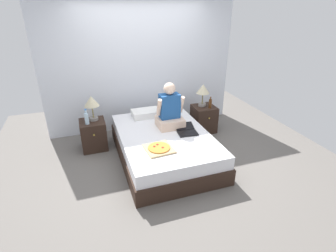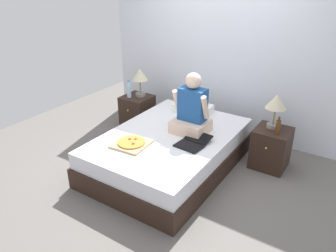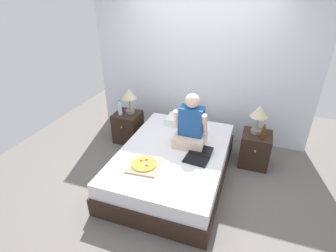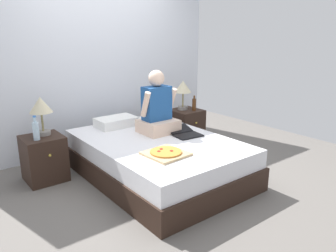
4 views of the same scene
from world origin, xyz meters
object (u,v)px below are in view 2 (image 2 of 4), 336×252
water_bottle (129,90)px  laptop (192,143)px  nightstand_left (137,112)px  nightstand_right (271,148)px  lamp_on_left_nightstand (140,76)px  beer_bottle (278,127)px  pizza_box (131,143)px  lamp_on_right_nightstand (276,104)px  bed (170,151)px  person_seated (192,111)px

water_bottle → laptop: bearing=-24.9°
nightstand_left → nightstand_right: same height
lamp_on_left_nightstand → beer_bottle: 2.26m
water_bottle → beer_bottle: bearing=-0.2°
pizza_box → lamp_on_right_nightstand: bearing=44.0°
lamp_on_right_nightstand → laptop: bearing=-129.0°
beer_bottle → laptop: bearing=-138.2°
nightstand_left → bed: bearing=-33.6°
bed → laptop: (0.37, -0.08, 0.26)m
lamp_on_left_nightstand → laptop: lamp_on_left_nightstand is taller
nightstand_right → pizza_box: nightstand_right is taller
bed → laptop: size_ratio=4.86×
water_bottle → person_seated: 1.43m
lamp_on_left_nightstand → person_seated: bearing=-23.8°
lamp_on_right_nightstand → laptop: lamp_on_right_nightstand is taller
bed → lamp_on_left_nightstand: bearing=143.6°
lamp_on_right_nightstand → pizza_box: size_ratio=1.05×
bed → water_bottle: 1.41m
nightstand_left → beer_bottle: (2.28, -0.10, 0.36)m
bed → nightstand_left: (-1.11, 0.73, 0.04)m
nightstand_left → pizza_box: (0.87, -1.22, 0.22)m
water_bottle → pizza_box: size_ratio=0.64×
lamp_on_left_nightstand → pizza_box: bearing=-56.7°
water_bottle → lamp_on_right_nightstand: 2.27m
bed → water_bottle: (-1.19, 0.64, 0.42)m
lamp_on_right_nightstand → water_bottle: bearing=-176.5°
nightstand_right → laptop: (-0.73, -0.81, 0.22)m
nightstand_right → person_seated: size_ratio=0.69×
laptop → person_seated: bearing=121.3°
lamp_on_left_nightstand → bed: bearing=-36.4°
lamp_on_right_nightstand → pizza_box: (-1.31, -1.27, -0.37)m
nightstand_left → laptop: bearing=-28.8°
bed → water_bottle: water_bottle is taller
nightstand_right → pizza_box: bearing=-137.8°
beer_bottle → pizza_box: bearing=-141.6°
bed → lamp_on_left_nightstand: size_ratio=4.76×
nightstand_left → nightstand_right: (2.21, 0.00, 0.00)m
pizza_box → person_seated: bearing=59.7°
beer_bottle → lamp_on_left_nightstand: bearing=176.2°
nightstand_right → lamp_on_right_nightstand: bearing=120.9°
lamp_on_left_nightstand → nightstand_right: size_ratio=0.84×
nightstand_left → beer_bottle: beer_bottle is taller
nightstand_right → person_seated: (-0.92, -0.50, 0.49)m
lamp_on_left_nightstand → nightstand_right: (2.17, -0.05, -0.60)m
nightstand_left → laptop: 1.70m
lamp_on_right_nightstand → person_seated: (-0.89, -0.55, -0.10)m
water_bottle → laptop: 1.73m
nightstand_right → person_seated: person_seated is taller
water_bottle → lamp_on_right_nightstand: lamp_on_right_nightstand is taller
person_seated → nightstand_left: bearing=158.8°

